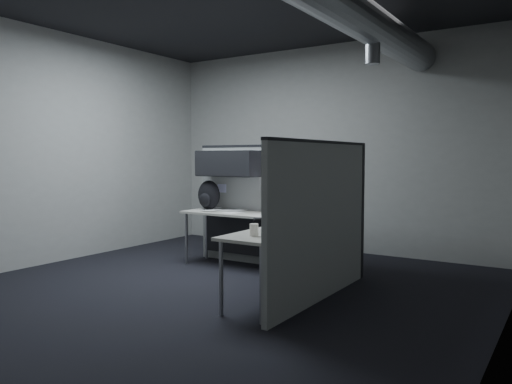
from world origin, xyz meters
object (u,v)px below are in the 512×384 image
Objects in this scene: desk at (267,227)px; backpack at (209,196)px; keyboard at (272,220)px; phone at (284,226)px; monitor at (311,196)px.

desk is 1.25m from backpack.
phone reaches higher than keyboard.
backpack is (-1.67, 0.17, -0.08)m from monitor.
monitor is at bearing 17.87° from desk.
keyboard is at bearing -48.17° from desk.
desk is at bearing 140.11° from keyboard.
keyboard is (0.21, -0.23, 0.13)m from desk.
desk is at bearing -142.12° from monitor.
monitor reaches higher than phone.
backpack is at bearing 165.61° from keyboard.
monitor is at bearing 61.05° from keyboard.
phone reaches higher than desk.
monitor reaches higher than desk.
monitor is 1.68m from backpack.
desk is 10.57× the size of phone.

